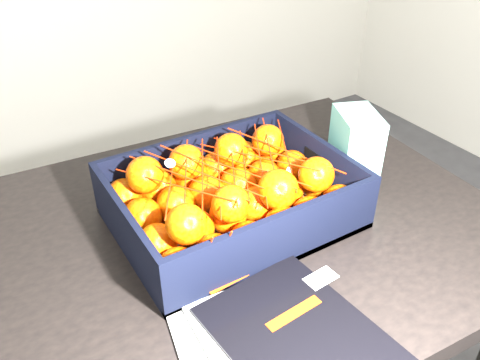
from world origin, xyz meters
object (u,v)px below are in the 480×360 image
produce_crate (232,205)px  retail_carton (354,151)px  table (200,275)px  magazine_stack (282,349)px

produce_crate → retail_carton: (0.28, -0.03, 0.05)m
table → magazine_stack: (-0.02, -0.29, 0.11)m
produce_crate → retail_carton: retail_carton is taller
table → retail_carton: bearing=-3.1°
table → retail_carton: (0.36, -0.02, 0.19)m
table → retail_carton: 0.41m
magazine_stack → retail_carton: 0.47m
table → produce_crate: bearing=9.4°
produce_crate → magazine_stack: bearing=-108.0°
produce_crate → retail_carton: bearing=-6.9°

